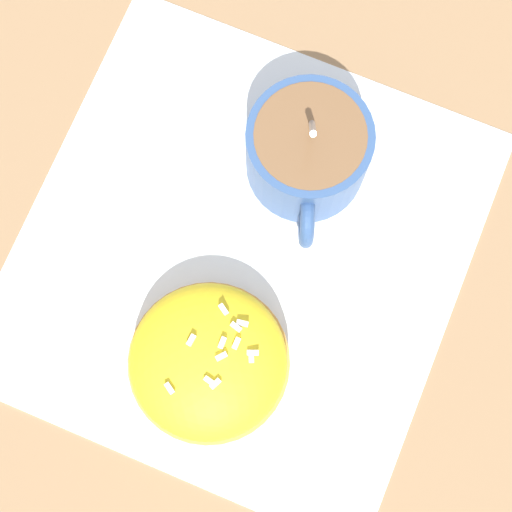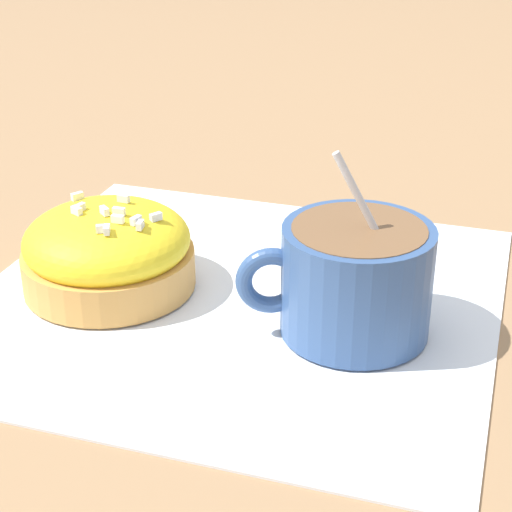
# 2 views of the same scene
# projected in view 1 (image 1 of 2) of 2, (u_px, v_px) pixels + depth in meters

# --- Properties ---
(ground_plane) EXTENTS (3.00, 3.00, 0.00)m
(ground_plane) POSITION_uv_depth(u_px,v_px,m) (241.00, 254.00, 0.57)
(ground_plane) COLOR #93704C
(paper_napkin) EXTENTS (0.31, 0.29, 0.00)m
(paper_napkin) POSITION_uv_depth(u_px,v_px,m) (241.00, 254.00, 0.57)
(paper_napkin) COLOR white
(paper_napkin) RESTS_ON ground_plane
(coffee_cup) EXTENTS (0.10, 0.08, 0.10)m
(coffee_cup) POSITION_uv_depth(u_px,v_px,m) (308.00, 152.00, 0.55)
(coffee_cup) COLOR #335184
(coffee_cup) RESTS_ON paper_napkin
(frosted_pastry) EXTENTS (0.10, 0.10, 0.05)m
(frosted_pastry) POSITION_uv_depth(u_px,v_px,m) (209.00, 362.00, 0.53)
(frosted_pastry) COLOR #D19347
(frosted_pastry) RESTS_ON paper_napkin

